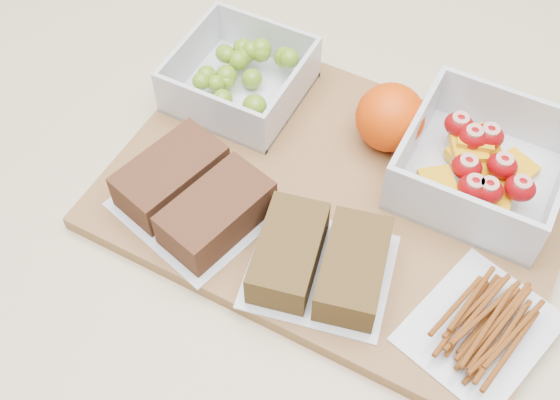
# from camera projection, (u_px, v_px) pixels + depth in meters

# --- Properties ---
(counter) EXTENTS (1.20, 0.90, 0.90)m
(counter) POSITION_uv_depth(u_px,v_px,m) (294.00, 385.00, 1.04)
(counter) COLOR beige
(counter) RESTS_ON ground
(cutting_board) EXTENTS (0.42, 0.31, 0.02)m
(cutting_board) POSITION_uv_depth(u_px,v_px,m) (337.00, 195.00, 0.67)
(cutting_board) COLOR olive
(cutting_board) RESTS_ON counter
(grape_container) EXTENTS (0.13, 0.13, 0.05)m
(grape_container) POSITION_uv_depth(u_px,v_px,m) (243.00, 76.00, 0.72)
(grape_container) COLOR silver
(grape_container) RESTS_ON cutting_board
(fruit_container) EXTENTS (0.14, 0.14, 0.06)m
(fruit_container) POSITION_uv_depth(u_px,v_px,m) (481.00, 167.00, 0.65)
(fruit_container) COLOR silver
(fruit_container) RESTS_ON cutting_board
(orange) EXTENTS (0.07, 0.07, 0.07)m
(orange) POSITION_uv_depth(u_px,v_px,m) (390.00, 117.00, 0.68)
(orange) COLOR #EC4605
(orange) RESTS_ON cutting_board
(sandwich_bag_left) EXTENTS (0.16, 0.15, 0.04)m
(sandwich_bag_left) POSITION_uv_depth(u_px,v_px,m) (194.00, 195.00, 0.64)
(sandwich_bag_left) COLOR silver
(sandwich_bag_left) RESTS_ON cutting_board
(sandwich_bag_center) EXTENTS (0.14, 0.13, 0.04)m
(sandwich_bag_center) POSITION_uv_depth(u_px,v_px,m) (321.00, 261.00, 0.60)
(sandwich_bag_center) COLOR silver
(sandwich_bag_center) RESTS_ON cutting_board
(pretzel_bag) EXTENTS (0.13, 0.14, 0.03)m
(pretzel_bag) POSITION_uv_depth(u_px,v_px,m) (483.00, 323.00, 0.57)
(pretzel_bag) COLOR silver
(pretzel_bag) RESTS_ON cutting_board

